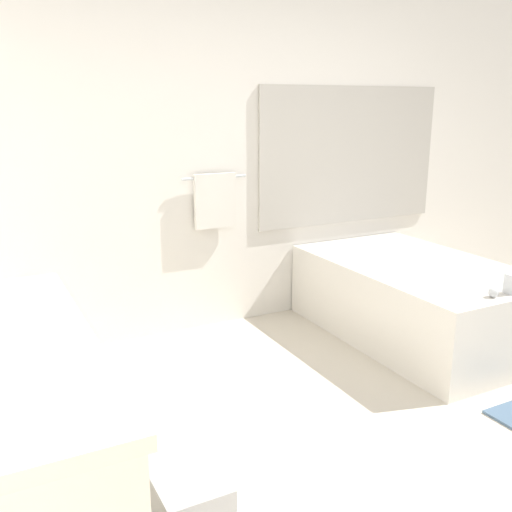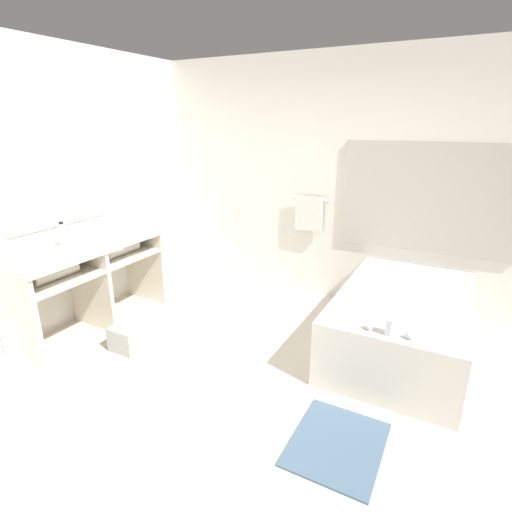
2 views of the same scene
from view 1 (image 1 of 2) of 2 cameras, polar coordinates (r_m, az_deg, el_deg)
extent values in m
plane|color=beige|center=(3.04, 19.50, -19.24)|extent=(16.00, 16.00, 0.00)
cube|color=white|center=(4.35, -0.92, 10.81)|extent=(7.40, 0.06, 2.70)
cube|color=#B7B2A8|center=(4.80, 9.45, 9.88)|extent=(1.70, 0.02, 1.10)
cylinder|color=silver|center=(4.18, -4.20, 7.84)|extent=(0.50, 0.02, 0.02)
cube|color=silver|center=(4.19, -4.10, 5.52)|extent=(0.32, 0.04, 0.40)
cube|color=beige|center=(2.15, -24.24, -8.58)|extent=(0.61, 1.56, 0.05)
cube|color=beige|center=(2.24, -23.67, -13.42)|extent=(0.58, 1.48, 0.02)
cube|color=beige|center=(2.35, -23.04, -18.48)|extent=(0.56, 0.04, 0.83)
cylinder|color=silver|center=(1.86, -21.50, -16.57)|extent=(0.13, 0.43, 0.13)
cylinder|color=silver|center=(2.56, -23.50, -7.90)|extent=(0.13, 0.43, 0.13)
cube|color=silver|center=(4.35, 15.73, -4.22)|extent=(1.07, 1.74, 0.56)
ellipsoid|color=white|center=(4.31, 15.85, -2.61)|extent=(0.77, 1.26, 0.30)
cube|color=silver|center=(3.76, 24.08, -2.61)|extent=(0.04, 0.07, 0.12)
sphere|color=silver|center=(3.66, 22.65, -3.39)|extent=(0.06, 0.06, 0.06)
cube|color=#B2B2B2|center=(2.50, -6.50, -23.55)|extent=(0.28, 0.28, 0.23)
camera|label=2|loc=(3.26, 72.81, 10.44)|focal=28.00mm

